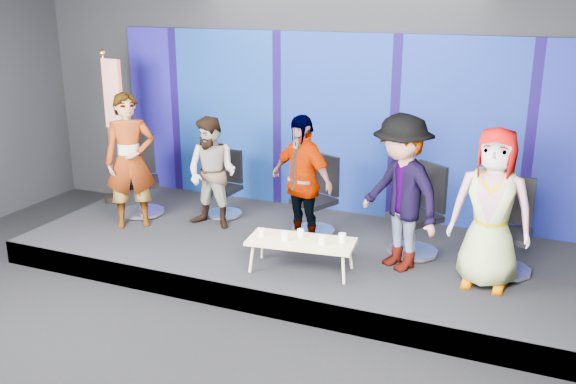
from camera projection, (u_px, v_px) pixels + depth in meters
name	position (u px, v px, depth m)	size (l,w,h in m)	color
ground	(198.00, 357.00, 6.31)	(10.00, 10.00, 0.00)	black
room_walls	(186.00, 113.00, 5.58)	(10.02, 8.02, 3.51)	black
riser	(295.00, 252.00, 8.45)	(7.00, 3.00, 0.30)	black
backdrop	(334.00, 124.00, 9.29)	(7.00, 0.08, 2.60)	#160866
chair_a	(141.00, 189.00, 9.39)	(0.91, 0.91, 1.15)	silver
panelist_a	(130.00, 161.00, 8.74)	(0.68, 0.45, 1.86)	black
chair_b	(225.00, 194.00, 9.33)	(0.57, 0.57, 0.95)	silver
panelist_b	(212.00, 173.00, 8.73)	(0.75, 0.58, 1.54)	black
chair_c	(316.00, 208.00, 8.64)	(0.78, 0.78, 1.06)	silver
panelist_c	(301.00, 182.00, 8.05)	(1.00, 0.42, 1.71)	black
chair_d	(418.00, 225.00, 7.92)	(0.89, 0.89, 1.14)	silver
panelist_d	(401.00, 193.00, 7.37)	(1.19, 0.68, 1.84)	black
chair_e	(507.00, 242.00, 7.42)	(0.65, 0.65, 1.11)	silver
panelist_e	(491.00, 209.00, 6.91)	(0.88, 0.57, 1.79)	black
coffee_table	(301.00, 243.00, 7.44)	(1.30, 0.68, 0.38)	tan
mug_a	(261.00, 232.00, 7.56)	(0.07, 0.07, 0.09)	silver
mug_b	(285.00, 236.00, 7.41)	(0.09, 0.09, 0.11)	silver
mug_c	(301.00, 233.00, 7.53)	(0.08, 0.08, 0.09)	silver
mug_d	(322.00, 240.00, 7.29)	(0.09, 0.09, 0.10)	silver
mug_e	(342.00, 238.00, 7.37)	(0.09, 0.09, 0.10)	silver
flag_stand	(113.00, 124.00, 9.58)	(0.53, 0.31, 2.34)	black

